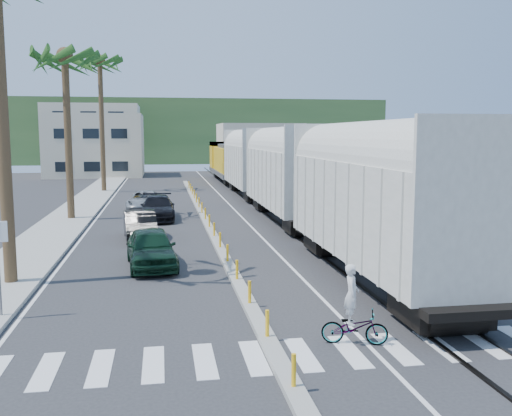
% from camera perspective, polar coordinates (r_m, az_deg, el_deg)
% --- Properties ---
extents(ground, '(140.00, 140.00, 0.00)m').
position_cam_1_polar(ground, '(16.13, 0.46, -12.00)').
color(ground, '#28282B').
rests_on(ground, ground).
extents(sidewalk, '(3.00, 90.00, 0.15)m').
position_cam_1_polar(sidewalk, '(40.76, -17.63, -0.44)').
color(sidewalk, gray).
rests_on(sidewalk, ground).
extents(rails, '(1.56, 100.00, 0.06)m').
position_cam_1_polar(rails, '(43.98, 0.62, 0.39)').
color(rails, black).
rests_on(rails, ground).
extents(median, '(0.45, 60.00, 0.85)m').
position_cam_1_polar(median, '(35.44, -5.08, -1.23)').
color(median, gray).
rests_on(median, ground).
extents(crosswalk, '(14.00, 2.20, 0.01)m').
position_cam_1_polar(crosswalk, '(14.29, 1.89, -14.59)').
color(crosswalk, silver).
rests_on(crosswalk, ground).
extents(lane_markings, '(9.42, 90.00, 0.01)m').
position_cam_1_polar(lane_markings, '(40.35, -8.67, -0.36)').
color(lane_markings, silver).
rests_on(lane_markings, ground).
extents(freight_train, '(3.00, 60.94, 5.85)m').
position_cam_1_polar(freight_train, '(40.99, 1.31, 3.92)').
color(freight_train, '#B7B4A8').
rests_on(freight_train, ground).
extents(palm_trees, '(3.50, 37.20, 13.75)m').
position_cam_1_polar(palm_trees, '(38.48, -18.16, 15.14)').
color(palm_trees, brown).
rests_on(palm_trees, ground).
extents(buildings, '(38.00, 27.00, 10.00)m').
position_cam_1_polar(buildings, '(86.74, -12.01, 6.52)').
color(buildings, beige).
rests_on(buildings, ground).
extents(hillside, '(80.00, 20.00, 12.00)m').
position_cam_1_polar(hillside, '(115.03, -8.19, 7.57)').
color(hillside, '#385628').
rests_on(hillside, ground).
extents(car_lead, '(2.74, 4.98, 1.58)m').
position_cam_1_polar(car_lead, '(23.55, -10.44, -3.94)').
color(car_lead, black).
rests_on(car_lead, ground).
extents(car_second, '(2.40, 4.73, 1.46)m').
position_cam_1_polar(car_second, '(29.78, -11.50, -1.73)').
color(car_second, black).
rests_on(car_second, ground).
extents(car_third, '(2.14, 5.20, 1.51)m').
position_cam_1_polar(car_third, '(36.58, -9.81, 0.01)').
color(car_third, black).
rests_on(car_third, ground).
extents(car_rear, '(2.88, 5.26, 1.39)m').
position_cam_1_polar(car_rear, '(41.22, -11.04, 0.72)').
color(car_rear, '#A8ABAD').
rests_on(car_rear, ground).
extents(cyclist, '(1.52, 2.02, 2.10)m').
position_cam_1_polar(cyclist, '(15.04, 9.77, -10.93)').
color(cyclist, '#9EA0A5').
rests_on(cyclist, ground).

